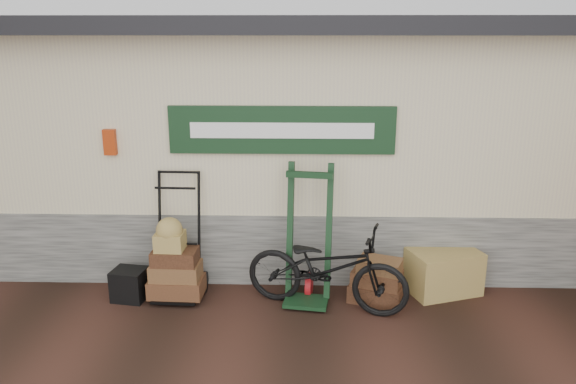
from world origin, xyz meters
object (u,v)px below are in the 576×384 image
at_px(porter_trolley, 178,234).
at_px(green_barrow, 309,235).
at_px(black_trunk, 130,284).
at_px(bicycle, 327,263).
at_px(suitcase_stack, 377,280).
at_px(wicker_hamper, 443,271).

xyz_separation_m(porter_trolley, green_barrow, (1.53, -0.12, 0.06)).
bearing_deg(green_barrow, black_trunk, -170.47).
bearing_deg(bicycle, green_barrow, 63.99).
xyz_separation_m(suitcase_stack, bicycle, (-0.59, -0.17, 0.27)).
distance_m(suitcase_stack, wicker_hamper, 0.87).
bearing_deg(porter_trolley, black_trunk, -160.99).
relative_size(green_barrow, suitcase_stack, 2.67).
xyz_separation_m(porter_trolley, black_trunk, (-0.56, -0.17, -0.57)).
distance_m(porter_trolley, green_barrow, 1.54).
bearing_deg(suitcase_stack, wicker_hamper, 17.68).
bearing_deg(wicker_hamper, green_barrow, -171.26).
relative_size(wicker_hamper, black_trunk, 2.17).
bearing_deg(bicycle, suitcase_stack, -57.46).
xyz_separation_m(wicker_hamper, bicycle, (-1.42, -0.44, 0.28)).
distance_m(black_trunk, bicycle, 2.33).
relative_size(suitcase_stack, black_trunk, 1.63).
bearing_deg(black_trunk, suitcase_stack, 0.59).
bearing_deg(wicker_hamper, black_trunk, -175.48).
distance_m(wicker_hamper, black_trunk, 3.73).
height_order(black_trunk, bicycle, bicycle).
bearing_deg(green_barrow, wicker_hamper, 17.07).
relative_size(green_barrow, bicycle, 0.87).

